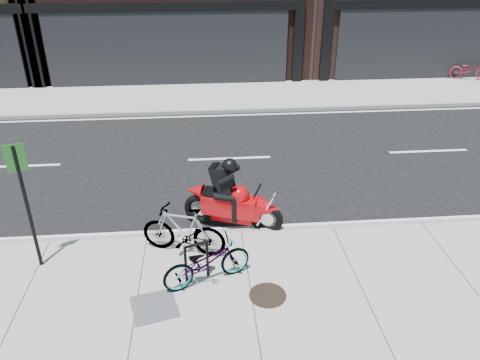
{
  "coord_description": "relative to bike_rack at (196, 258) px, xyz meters",
  "views": [
    {
      "loc": [
        -0.75,
        -10.3,
        5.77
      ],
      "look_at": [
        0.05,
        -1.07,
        0.9
      ],
      "focal_mm": 35.0,
      "sensor_mm": 36.0,
      "label": 1
    }
  ],
  "objects": [
    {
      "name": "bicycle_front",
      "position": [
        0.18,
        -0.09,
        -0.03
      ],
      "size": [
        1.77,
        1.14,
        0.88
      ],
      "primitive_type": "imported",
      "rotation": [
        0.0,
        0.0,
        1.94
      ],
      "color": "gray",
      "rests_on": "sidewalk_near"
    },
    {
      "name": "bicycle_rear",
      "position": [
        -0.25,
        0.85,
        0.05
      ],
      "size": [
        1.78,
        1.0,
        1.03
      ],
      "primitive_type": "imported",
      "rotation": [
        0.0,
        0.0,
        4.39
      ],
      "color": "gray",
      "rests_on": "sidewalk_near"
    },
    {
      "name": "sign_post",
      "position": [
        -3.0,
        0.68,
        1.04
      ],
      "size": [
        0.33,
        0.13,
        2.52
      ],
      "rotation": [
        0.0,
        0.0,
        0.32
      ],
      "color": "black",
      "rests_on": "sidewalk_near"
    },
    {
      "name": "manhole_cover",
      "position": [
        1.23,
        -0.57,
        -0.46
      ],
      "size": [
        0.75,
        0.75,
        0.02
      ],
      "primitive_type": "cylinder",
      "rotation": [
        0.0,
        0.0,
        -0.14
      ],
      "color": "black",
      "rests_on": "sidewalk_near"
    },
    {
      "name": "utility_grate",
      "position": [
        -0.74,
        -0.69,
        -0.46
      ],
      "size": [
        0.91,
        0.91,
        0.02
      ],
      "primitive_type": "cube",
      "rotation": [
        0.0,
        0.0,
        0.26
      ],
      "color": "#4F4E51",
      "rests_on": "sidewalk_near"
    },
    {
      "name": "sidewalk_near",
      "position": [
        0.95,
        -1.55,
        -0.53
      ],
      "size": [
        60.0,
        6.0,
        0.13
      ],
      "primitive_type": "cube",
      "color": "gray",
      "rests_on": "ground"
    },
    {
      "name": "sidewalk_far",
      "position": [
        0.95,
        11.2,
        -0.53
      ],
      "size": [
        60.0,
        3.5,
        0.13
      ],
      "primitive_type": "cube",
      "color": "gray",
      "rests_on": "ground"
    },
    {
      "name": "bicycle_far",
      "position": [
        11.91,
        12.45,
        -0.03
      ],
      "size": [
        1.74,
        1.13,
        0.86
      ],
      "primitive_type": "imported",
      "rotation": [
        0.0,
        0.0,
        1.2
      ],
      "color": "maroon",
      "rests_on": "sidewalk_far"
    },
    {
      "name": "ground",
      "position": [
        0.95,
        3.45,
        -0.59
      ],
      "size": [
        120.0,
        120.0,
        0.0
      ],
      "primitive_type": "plane",
      "color": "black",
      "rests_on": "ground"
    },
    {
      "name": "motorcycle",
      "position": [
        0.87,
        1.81,
        0.09
      ],
      "size": [
        2.16,
        1.14,
        1.69
      ],
      "rotation": [
        0.0,
        0.0,
        -0.36
      ],
      "color": "black",
      "rests_on": "ground"
    },
    {
      "name": "bike_rack",
      "position": [
        0.0,
        0.0,
        0.0
      ],
      "size": [
        0.45,
        0.2,
        0.79
      ],
      "rotation": [
        0.0,
        0.0,
        0.37
      ],
      "color": "black",
      "rests_on": "sidewalk_near"
    }
  ]
}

